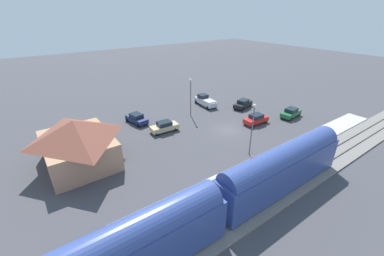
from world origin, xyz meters
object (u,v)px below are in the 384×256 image
object	(u,v)px
passenger_train	(119,254)
sedan_green	(291,113)
sedan_tan	(164,127)
sedan_red	(256,119)
sedan_black	(243,104)
light_pole_lot_center	(191,93)
station_building	(77,142)
light_pole_near_platform	(253,123)
pedestrian_on_platform	(300,141)
pickup_silver	(205,101)
pedestrian_waiting_far	(252,161)
sedan_navy	(137,118)

from	to	relation	value
passenger_train	sedan_green	distance (m)	38.26
sedan_tan	sedan_green	bearing A→B (deg)	-111.00
passenger_train	sedan_red	size ratio (longest dim) A/B	11.64
sedan_black	sedan_tan	distance (m)	18.10
passenger_train	light_pole_lot_center	bearing A→B (deg)	-44.31
sedan_black	station_building	bearing A→B (deg)	93.22
sedan_tan	light_pole_near_platform	xyz separation A→B (m)	(-12.85, -5.88, 3.76)
pedestrian_on_platform	light_pole_near_platform	xyz separation A→B (m)	(3.10, 6.69, 3.35)
sedan_green	light_pole_near_platform	xyz separation A→B (m)	(-4.51, 15.87, 3.76)
sedan_black	sedan_tan	bearing A→B (deg)	90.35
light_pole_lot_center	pickup_silver	bearing A→B (deg)	-64.42
pedestrian_waiting_far	sedan_navy	size ratio (longest dim) A/B	0.36
passenger_train	pedestrian_waiting_far	bearing A→B (deg)	-76.95
sedan_red	light_pole_near_platform	size ratio (longest dim) A/B	0.62
pedestrian_waiting_far	light_pole_lot_center	distance (m)	19.03
station_building	pedestrian_on_platform	size ratio (longest dim) A/B	6.22
passenger_train	light_pole_near_platform	xyz separation A→B (m)	(6.80, -20.63, 1.78)
sedan_black	pedestrian_waiting_far	bearing A→B (deg)	136.45
station_building	pickup_silver	bearing A→B (deg)	-74.57
sedan_tan	sedan_navy	xyz separation A→B (m)	(5.69, 2.26, 0.00)
sedan_red	light_pole_lot_center	size ratio (longest dim) A/B	0.65
station_building	sedan_red	distance (m)	28.15
station_building	passenger_train	bearing A→B (deg)	175.32
sedan_green	light_pole_near_platform	world-z (taller)	light_pole_near_platform
station_building	sedan_red	world-z (taller)	station_building
light_pole_near_platform	pickup_silver	bearing A→B (deg)	-20.65
pedestrian_on_platform	light_pole_lot_center	size ratio (longest dim) A/B	0.24
light_pole_near_platform	light_pole_lot_center	size ratio (longest dim) A/B	1.05
pedestrian_waiting_far	sedan_black	size ratio (longest dim) A/B	0.36
pickup_silver	light_pole_near_platform	size ratio (longest dim) A/B	0.76
pedestrian_on_platform	light_pole_near_platform	size ratio (longest dim) A/B	0.23
passenger_train	sedan_navy	size ratio (longest dim) A/B	11.18
pedestrian_waiting_far	light_pole_lot_center	world-z (taller)	light_pole_lot_center
sedan_black	passenger_train	bearing A→B (deg)	121.03
pedestrian_on_platform	sedan_green	distance (m)	11.93
pedestrian_waiting_far	light_pole_near_platform	xyz separation A→B (m)	(2.61, -2.58, 3.35)
sedan_black	sedan_navy	size ratio (longest dim) A/B	1.01
pedestrian_on_platform	passenger_train	bearing A→B (deg)	97.71
sedan_red	light_pole_near_platform	xyz separation A→B (m)	(-6.30, 8.47, 3.76)
sedan_navy	light_pole_near_platform	size ratio (longest dim) A/B	0.65
passenger_train	sedan_green	world-z (taller)	passenger_train
pedestrian_on_platform	sedan_tan	distance (m)	20.31
passenger_train	pedestrian_on_platform	world-z (taller)	passenger_train
passenger_train	sedan_red	world-z (taller)	passenger_train
station_building	sedan_green	bearing A→B (deg)	-100.82
sedan_black	light_pole_near_platform	bearing A→B (deg)	136.68
station_building	sedan_green	world-z (taller)	station_building
passenger_train	pickup_silver	xyz separation A→B (m)	(25.20, -27.57, -1.83)
station_building	light_pole_near_platform	world-z (taller)	light_pole_near_platform
sedan_black	light_pole_lot_center	distance (m)	11.77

